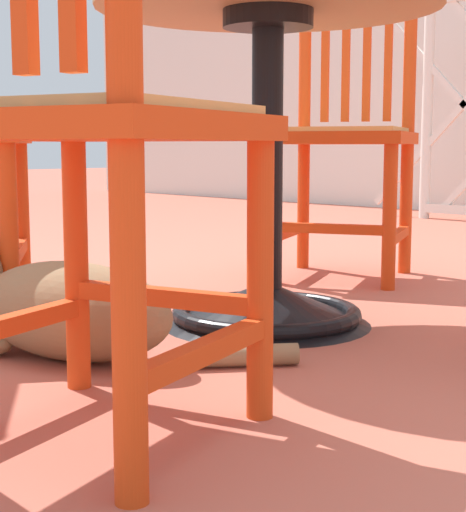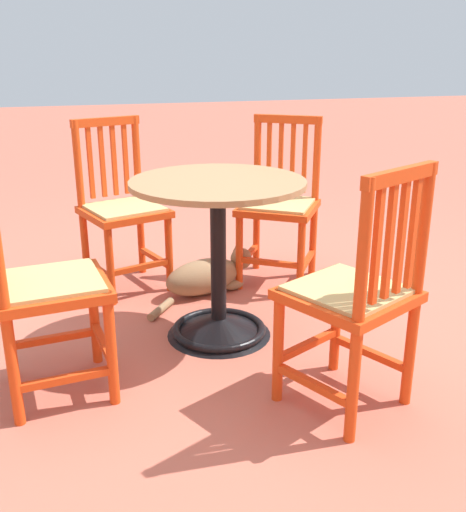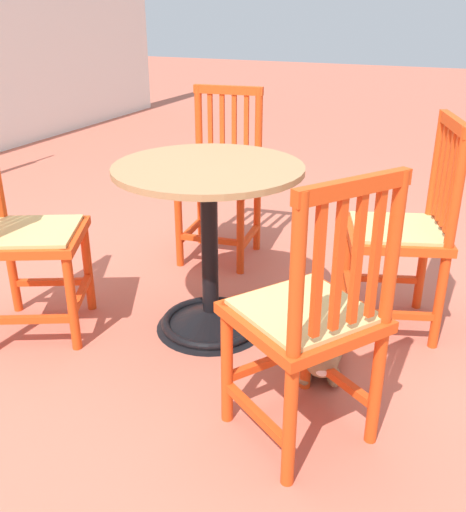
% 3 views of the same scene
% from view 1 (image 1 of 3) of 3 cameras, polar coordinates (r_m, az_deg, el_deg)
% --- Properties ---
extents(ground_plane, '(24.00, 24.00, 0.00)m').
position_cam_1_polar(ground_plane, '(1.98, 0.86, -4.24)').
color(ground_plane, '#BC604C').
extents(cafe_table, '(0.76, 0.76, 0.73)m').
position_cam_1_polar(cafe_table, '(1.86, 2.38, 3.85)').
color(cafe_table, black).
rests_on(cafe_table, ground_plane).
extents(orange_chair_facing_out, '(0.50, 0.50, 0.91)m').
position_cam_1_polar(orange_chair_facing_out, '(1.12, -10.55, 8.92)').
color(orange_chair_facing_out, '#D64214').
rests_on(orange_chair_facing_out, ground_plane).
extents(orange_chair_by_planter, '(0.53, 0.53, 0.91)m').
position_cam_1_polar(orange_chair_by_planter, '(2.58, 7.86, 8.15)').
color(orange_chair_by_planter, '#D64214').
rests_on(orange_chair_by_planter, ground_plane).
extents(tabby_cat, '(0.65, 0.45, 0.23)m').
position_cam_1_polar(tabby_cat, '(1.62, -12.17, -3.61)').
color(tabby_cat, '#8E704C').
rests_on(tabby_cat, ground_plane).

